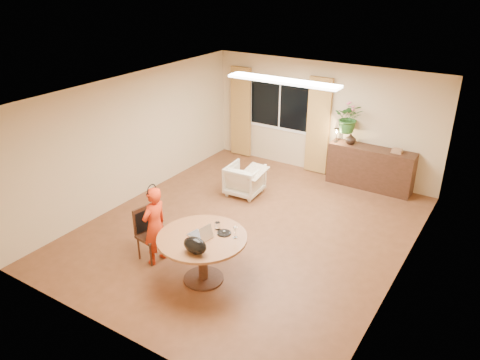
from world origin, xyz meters
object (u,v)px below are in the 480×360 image
Objects in this scene: dining_table at (202,246)px; child at (155,226)px; sideboard at (370,168)px; armchair at (245,180)px; dining_chair at (151,235)px.

child is at bearing 179.93° from dining_table.
child is at bearing -113.60° from sideboard.
child is 5.12m from sideboard.
armchair is 0.39× the size of sideboard.
dining_chair is 0.49× the size of sideboard.
dining_chair reaches higher than dining_table.
dining_chair reaches higher than armchair.
child reaches higher than sideboard.
child is 0.73× the size of sideboard.
child is 1.86× the size of armchair.
dining_table is 1.51× the size of dining_chair.
dining_chair is (-1.07, 0.02, -0.16)m from dining_table.
sideboard reaches higher than dining_chair.
armchair is 2.78m from sideboard.
dining_chair is at bearing -114.82° from sideboard.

